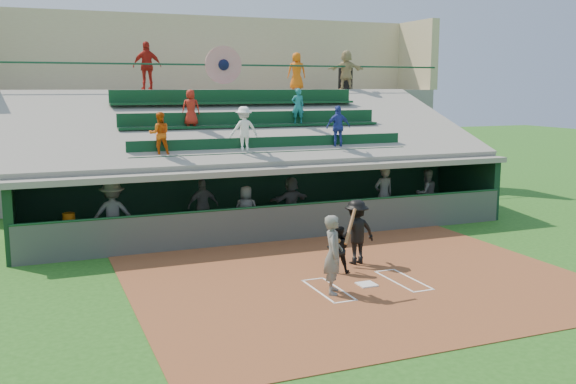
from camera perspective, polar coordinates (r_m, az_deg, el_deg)
name	(u,v)px	position (r m, az deg, el deg)	size (l,w,h in m)	color
ground	(367,286)	(15.76, 7.00, -8.27)	(100.00, 100.00, 0.00)	#225819
dirt_slab	(357,280)	(16.18, 6.14, -7.75)	(11.00, 9.00, 0.02)	brown
home_plate	(367,284)	(15.75, 7.01, -8.15)	(0.43, 0.43, 0.03)	white
batters_box_chalk	(367,285)	(15.75, 7.00, -8.19)	(2.65, 1.85, 0.01)	white
dugout_floor	(270,228)	(21.70, -1.64, -3.24)	(16.00, 3.50, 0.04)	gray
concourse_slab	(215,144)	(27.71, -6.53, 4.23)	(20.00, 3.00, 4.60)	gray
grandstand	(235,152)	(24.86, -4.70, 3.59)	(20.40, 10.40, 7.80)	#4A4E4A
batter_at_plate	(333,254)	(14.85, 4.07, -5.52)	(0.97, 0.82, 1.95)	#5B5D58
catcher	(338,249)	(16.55, 4.49, -5.10)	(0.59, 0.46, 1.22)	black
home_umpire	(356,232)	(17.36, 6.09, -3.54)	(1.13, 0.65, 1.75)	black
dugout_bench	(250,215)	(22.77, -3.43, -2.04)	(14.57, 0.44, 0.44)	olive
white_table	(68,237)	(19.86, -18.96, -3.83)	(0.81, 0.61, 0.71)	silver
water_cooler	(69,219)	(19.80, -18.91, -2.29)	(0.36, 0.36, 0.36)	#D2670C
dugout_player_a	(113,214)	(19.68, -15.32, -1.89)	(1.28, 0.73, 1.98)	#535651
dugout_player_b	(203,206)	(21.07, -7.56, -1.22)	(1.02, 0.43, 1.75)	#5E615B
dugout_player_c	(246,211)	(20.53, -3.74, -1.66)	(0.78, 0.51, 1.59)	#5C605A
dugout_player_d	(291,201)	(22.01, 0.29, -0.80)	(1.54, 0.49, 1.66)	#62645F
dugout_player_e	(384,195)	(22.50, 8.49, -0.25)	(0.73, 0.48, 1.99)	#50524E
dugout_player_f	(426,193)	(23.79, 12.19, -0.12)	(0.85, 0.67, 1.76)	#565954
trash_bin	(345,79)	(29.37, 5.13, 9.98)	(0.65, 0.65, 0.97)	black
concourse_staff_a	(147,66)	(25.99, -12.40, 10.89)	(1.10, 0.46, 1.88)	#B31D14
concourse_staff_b	(297,71)	(27.81, 0.77, 10.69)	(0.77, 0.50, 1.58)	orange
concourse_staff_c	(346,70)	(28.32, 5.20, 10.74)	(1.57, 0.50, 1.69)	tan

